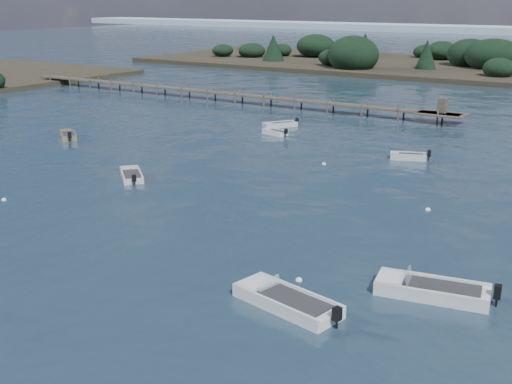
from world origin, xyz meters
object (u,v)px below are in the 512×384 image
Objects in this scene: dinghy_mid_white_a at (287,303)px; tender_far_grey at (68,136)px; tender_far_grey_b at (408,158)px; tender_far_white at (275,133)px; dinghy_mid_white_b at (432,292)px; dinghy_extra_a at (280,126)px; jetty at (238,95)px; dinghy_mid_grey at (131,176)px.

dinghy_mid_white_a is 1.57× the size of tender_far_grey.
tender_far_grey_b is 14.54m from tender_far_white.
tender_far_grey is (-39.63, 14.19, -0.01)m from dinghy_mid_white_b.
dinghy_mid_white_a is 39.40m from tender_far_grey.
dinghy_extra_a is 1.06× the size of tender_far_grey.
tender_far_grey_b is at bearing 112.32° from dinghy_mid_white_b.
tender_far_white is 0.05× the size of jetty.
dinghy_mid_grey reaches higher than dinghy_extra_a.
dinghy_extra_a is at bearing 47.65° from tender_far_grey.
dinghy_extra_a is at bearing 158.97° from tender_far_grey_b.
jetty is at bearing 126.47° from dinghy_mid_white_a.
dinghy_mid_grey reaches higher than tender_far_white.
jetty is at bearing 149.33° from tender_far_grey_b.
tender_far_grey_b is 1.11× the size of tender_far_white.
dinghy_extra_a is at bearing 130.75° from dinghy_mid_white_b.
jetty is (-13.18, 33.24, 0.85)m from dinghy_mid_grey.
dinghy_mid_white_b is at bearing -47.42° from tender_far_white.
jetty is at bearing 134.49° from tender_far_white.
dinghy_mid_white_a is 1.65× the size of tender_far_grey_b.
dinghy_mid_white_b is 0.08× the size of jetty.
jetty reaches higher than dinghy_mid_grey.
dinghy_mid_white_a reaches higher than tender_far_grey.
dinghy_mid_white_b is 42.09m from tender_far_grey.
tender_far_white is (0.81, 19.01, 0.00)m from dinghy_mid_grey.
dinghy_mid_white_a reaches higher than dinghy_mid_grey.
tender_far_white is at bearing -66.26° from dinghy_extra_a.
dinghy_extra_a is 0.06× the size of jetty.
tender_far_grey_b is at bearing -21.03° from dinghy_extra_a.
dinghy_mid_grey is at bearing -92.43° from tender_far_white.
tender_far_grey is (-14.09, -15.45, 0.03)m from dinghy_extra_a.
dinghy_extra_a is at bearing -40.69° from jetty.
tender_far_grey is at bearing -93.65° from jetty.
tender_far_grey is 19.66m from tender_far_white.
tender_far_grey is at bearing -162.67° from tender_far_grey_b.
jetty is (-33.07, 44.73, 0.82)m from dinghy_mid_white_a.
dinghy_mid_grey is 1.08× the size of tender_far_grey.
dinghy_mid_white_a is 55.63m from jetty.
tender_far_white is at bearing 37.24° from tender_far_grey.
dinghy_mid_white_b is (4.89, 4.41, 0.01)m from dinghy_mid_white_a.
dinghy_mid_white_b reaches higher than tender_far_white.
dinghy_mid_white_a is 0.99× the size of dinghy_mid_white_b.
dinghy_extra_a is 39.82m from dinghy_mid_white_a.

